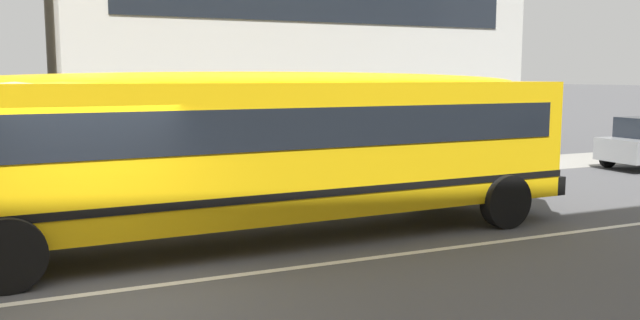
# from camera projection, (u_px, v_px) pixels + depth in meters

# --- Properties ---
(ground_plane) EXTENTS (400.00, 400.00, 0.00)m
(ground_plane) POSITION_uv_depth(u_px,v_px,m) (104.00, 292.00, 8.91)
(ground_plane) COLOR #4C4C4F
(sidewalk_far) EXTENTS (120.00, 3.00, 0.01)m
(sidewalk_far) POSITION_uv_depth(u_px,v_px,m) (67.00, 195.00, 16.19)
(sidewalk_far) COLOR gray
(sidewalk_far) RESTS_ON ground_plane
(lane_centreline) EXTENTS (110.00, 0.16, 0.01)m
(lane_centreline) POSITION_uv_depth(u_px,v_px,m) (104.00, 292.00, 8.91)
(lane_centreline) COLOR silver
(lane_centreline) RESTS_ON ground_plane
(school_bus) EXTENTS (13.50, 3.23, 3.00)m
(school_bus) POSITION_uv_depth(u_px,v_px,m) (257.00, 141.00, 11.64)
(school_bus) COLOR yellow
(school_bus) RESTS_ON ground_plane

